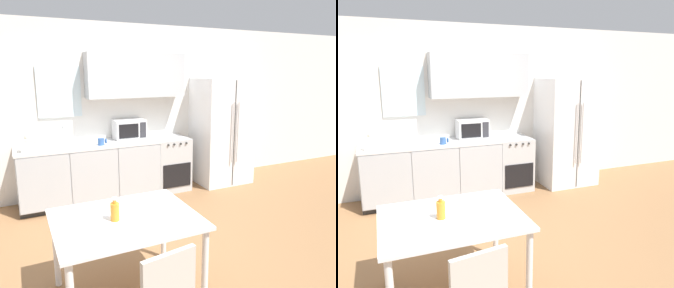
% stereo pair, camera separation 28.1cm
% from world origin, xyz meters
% --- Properties ---
extents(ground_plane, '(12.00, 12.00, 0.00)m').
position_xyz_m(ground_plane, '(0.00, 0.00, 0.00)').
color(ground_plane, olive).
extents(wall_back, '(12.00, 0.38, 2.70)m').
position_xyz_m(wall_back, '(0.06, 1.93, 1.43)').
color(wall_back, silver).
rests_on(wall_back, ground_plane).
extents(kitchen_counter, '(2.09, 0.66, 0.89)m').
position_xyz_m(kitchen_counter, '(-0.37, 1.61, 0.45)').
color(kitchen_counter, '#333333').
rests_on(kitchen_counter, ground_plane).
extents(oven_range, '(0.57, 0.64, 0.88)m').
position_xyz_m(oven_range, '(0.95, 1.62, 0.44)').
color(oven_range, '#B7BABC').
rests_on(oven_range, ground_plane).
extents(refrigerator, '(0.93, 0.79, 1.85)m').
position_xyz_m(refrigerator, '(1.96, 1.56, 0.92)').
color(refrigerator, white).
rests_on(refrigerator, ground_plane).
extents(kitchen_sink, '(0.56, 0.38, 0.28)m').
position_xyz_m(kitchen_sink, '(-0.71, 1.62, 0.91)').
color(kitchen_sink, '#B7BABC').
rests_on(kitchen_sink, kitchen_counter).
extents(microwave, '(0.49, 0.32, 0.31)m').
position_xyz_m(microwave, '(0.31, 1.74, 1.05)').
color(microwave, silver).
rests_on(microwave, kitchen_counter).
extents(coffee_mug, '(0.13, 0.09, 0.10)m').
position_xyz_m(coffee_mug, '(-0.22, 1.47, 0.95)').
color(coffee_mug, '#335999').
rests_on(coffee_mug, kitchen_counter).
extents(grocery_bag_0, '(0.22, 0.20, 0.26)m').
position_xyz_m(grocery_bag_0, '(-1.20, 1.47, 1.01)').
color(grocery_bag_0, silver).
rests_on(grocery_bag_0, kitchen_counter).
extents(dining_table, '(1.20, 0.95, 0.75)m').
position_xyz_m(dining_table, '(-0.58, -0.73, 0.65)').
color(dining_table, white).
rests_on(dining_table, ground_plane).
extents(drink_bottle, '(0.08, 0.08, 0.20)m').
position_xyz_m(drink_bottle, '(-0.67, -0.74, 0.83)').
color(drink_bottle, orange).
rests_on(drink_bottle, dining_table).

